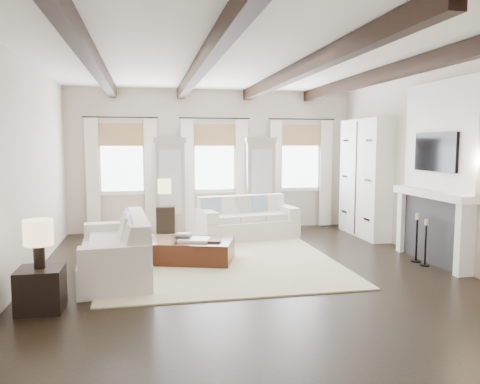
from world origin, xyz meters
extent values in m
plane|color=black|center=(0.00, 0.00, 0.00)|extent=(7.50, 7.50, 0.00)
cube|color=beige|center=(0.00, 3.75, 1.60)|extent=(6.50, 0.04, 3.20)
cube|color=beige|center=(0.00, -3.75, 1.60)|extent=(6.50, 0.04, 3.20)
cube|color=beige|center=(-3.25, 0.00, 1.60)|extent=(0.04, 7.50, 3.20)
cube|color=beige|center=(3.25, 0.00, 1.60)|extent=(0.04, 7.50, 3.20)
cube|color=white|center=(0.00, 0.00, 3.20)|extent=(6.50, 7.50, 0.04)
cube|color=black|center=(-2.20, 0.00, 3.08)|extent=(0.16, 7.40, 0.22)
cube|color=black|center=(-0.75, 0.00, 3.08)|extent=(0.16, 7.40, 0.22)
cube|color=black|center=(0.75, 0.00, 3.08)|extent=(0.16, 7.40, 0.22)
cube|color=black|center=(2.20, 0.00, 3.08)|extent=(0.16, 7.40, 0.22)
cube|color=white|center=(-2.05, 3.72, 1.65)|extent=(0.90, 0.03, 1.45)
cube|color=#A77F51|center=(-2.05, 3.66, 2.18)|extent=(0.94, 0.04, 0.50)
cube|color=white|center=(-2.67, 3.62, 1.27)|extent=(0.28, 0.08, 2.50)
cube|color=white|center=(-1.43, 3.62, 1.27)|extent=(0.28, 0.08, 2.50)
cylinder|color=black|center=(-2.05, 3.61, 2.55)|extent=(1.60, 0.02, 0.02)
cube|color=white|center=(0.00, 3.72, 1.65)|extent=(0.90, 0.03, 1.45)
cube|color=#A77F51|center=(0.00, 3.66, 2.18)|extent=(0.94, 0.04, 0.50)
cube|color=white|center=(-0.62, 3.62, 1.27)|extent=(0.28, 0.08, 2.50)
cube|color=white|center=(0.62, 3.62, 1.27)|extent=(0.28, 0.08, 2.50)
cylinder|color=black|center=(0.00, 3.61, 2.55)|extent=(1.60, 0.02, 0.02)
cube|color=white|center=(2.05, 3.72, 1.65)|extent=(0.90, 0.03, 1.45)
cube|color=#A77F51|center=(2.05, 3.66, 2.18)|extent=(0.94, 0.04, 0.50)
cube|color=white|center=(1.43, 3.62, 1.27)|extent=(0.28, 0.08, 2.50)
cube|color=white|center=(2.67, 3.62, 1.27)|extent=(0.28, 0.08, 2.50)
cylinder|color=black|center=(2.05, 3.61, 2.55)|extent=(1.60, 0.02, 0.02)
cube|color=gray|center=(-1.02, 3.53, 1.00)|extent=(0.64, 0.38, 2.00)
cube|color=#B2B7BA|center=(-1.02, 3.33, 1.15)|extent=(0.48, 0.02, 1.40)
cube|color=gray|center=(-1.02, 3.53, 2.06)|extent=(0.70, 0.42, 0.12)
cube|color=gray|center=(1.02, 3.53, 1.00)|extent=(0.64, 0.38, 2.00)
cube|color=#B2B7BA|center=(1.02, 3.33, 1.15)|extent=(0.48, 0.02, 1.40)
cube|color=gray|center=(1.02, 3.53, 2.06)|extent=(0.70, 0.42, 0.12)
cube|color=#242426|center=(3.16, 0.00, 0.55)|extent=(0.18, 1.50, 1.10)
cube|color=black|center=(3.13, 0.00, 0.40)|extent=(0.10, 0.90, 0.70)
cube|color=white|center=(3.12, -0.82, 0.55)|extent=(0.26, 0.14, 1.10)
cube|color=white|center=(3.12, 0.82, 0.55)|extent=(0.26, 0.14, 1.10)
cube|color=white|center=(3.09, 0.00, 1.16)|extent=(0.32, 1.90, 0.12)
cube|color=white|center=(3.20, 0.00, 2.10)|extent=(0.10, 1.90, 1.80)
cube|color=black|center=(3.13, 0.00, 1.85)|extent=(0.07, 1.10, 0.64)
cube|color=silver|center=(3.05, 2.35, 1.25)|extent=(0.40, 1.70, 2.50)
cube|color=black|center=(2.84, 2.35, 1.25)|extent=(0.01, 0.02, 2.40)
cube|color=beige|center=(-0.34, 1.22, 0.01)|extent=(3.79, 4.86, 0.02)
cube|color=white|center=(0.53, 2.57, 0.19)|extent=(2.16, 1.25, 0.39)
cube|color=white|center=(0.47, 2.92, 0.63)|extent=(1.95, 0.53, 0.49)
cube|color=white|center=(-0.35, 2.42, 0.51)|extent=(0.39, 0.90, 0.25)
cube|color=white|center=(1.41, 2.72, 0.51)|extent=(0.39, 0.90, 0.25)
cube|color=white|center=(-0.02, 2.43, 0.46)|extent=(0.63, 0.66, 0.14)
cube|color=white|center=(0.54, 2.52, 0.46)|extent=(0.63, 0.66, 0.14)
cube|color=white|center=(1.09, 2.61, 0.46)|extent=(0.63, 0.66, 0.14)
cube|color=#7695B2|center=(-0.22, 2.63, 0.66)|extent=(0.44, 0.28, 0.42)
cube|color=silver|center=(0.14, 2.69, 0.66)|extent=(0.44, 0.28, 0.42)
cube|color=beige|center=(0.50, 2.75, 0.66)|extent=(0.44, 0.28, 0.42)
cube|color=#7695B2|center=(0.86, 2.81, 0.66)|extent=(0.44, 0.28, 0.42)
cube|color=silver|center=(1.22, 2.88, 0.66)|extent=(0.44, 0.28, 0.42)
cube|color=white|center=(-2.04, 0.19, 0.20)|extent=(1.12, 2.19, 0.40)
cube|color=white|center=(-1.67, 0.21, 0.66)|extent=(0.38, 2.03, 0.51)
cube|color=white|center=(-2.11, 1.11, 0.54)|extent=(0.93, 0.33, 0.26)
cube|color=white|center=(-1.96, -0.74, 0.54)|extent=(0.93, 0.33, 0.26)
cube|color=white|center=(-2.13, 0.77, 0.48)|extent=(0.65, 0.61, 0.14)
cube|color=white|center=(-2.09, 0.18, 0.48)|extent=(0.65, 0.61, 0.14)
cube|color=white|center=(-2.04, -0.40, 0.48)|extent=(0.65, 0.61, 0.14)
cube|color=#7695B2|center=(-1.90, 0.96, 0.69)|extent=(0.25, 0.44, 0.44)
cube|color=silver|center=(-1.87, 0.58, 0.69)|extent=(0.25, 0.44, 0.44)
cube|color=beige|center=(-1.84, 0.20, 0.69)|extent=(0.25, 0.44, 0.44)
cube|color=#7695B2|center=(-1.81, -0.18, 0.69)|extent=(0.25, 0.44, 0.44)
cube|color=silver|center=(-1.78, -0.55, 0.69)|extent=(0.25, 0.44, 0.44)
cube|color=black|center=(-0.85, 0.85, 0.19)|extent=(1.63, 1.28, 0.37)
cube|color=white|center=(-0.77, 0.77, 0.39)|extent=(0.59, 0.51, 0.04)
cube|color=#262628|center=(-0.96, 0.84, 0.43)|extent=(0.31, 0.27, 0.04)
cube|color=beige|center=(-0.94, 0.90, 0.47)|extent=(0.26, 0.23, 0.03)
cube|color=#262628|center=(-0.48, 0.59, 0.39)|extent=(0.28, 0.24, 0.03)
cube|color=black|center=(-2.80, -1.11, 0.26)|extent=(0.52, 0.52, 0.52)
cylinder|color=black|center=(-2.80, -1.11, 0.66)|extent=(0.13, 0.13, 0.28)
cylinder|color=#F9D89E|center=(-2.80, -1.11, 0.95)|extent=(0.34, 0.34, 0.30)
cube|color=black|center=(-1.14, 3.44, 0.30)|extent=(0.40, 0.40, 0.60)
cylinder|color=black|center=(-1.14, 3.44, 0.75)|extent=(0.14, 0.14, 0.30)
cylinder|color=#F9D89E|center=(-1.14, 3.44, 1.06)|extent=(0.36, 0.36, 0.32)
cylinder|color=black|center=(2.90, -0.17, 0.01)|extent=(0.16, 0.16, 0.02)
cylinder|color=black|center=(2.90, -0.17, 0.34)|extent=(0.03, 0.03, 0.68)
cylinder|color=beige|center=(2.90, -0.17, 0.72)|extent=(0.06, 0.06, 0.10)
cylinder|color=black|center=(2.90, 0.09, 0.01)|extent=(0.17, 0.17, 0.02)
cylinder|color=black|center=(2.90, 0.09, 0.37)|extent=(0.03, 0.03, 0.73)
cylinder|color=beige|center=(2.90, 0.09, 0.77)|extent=(0.06, 0.06, 0.10)
camera|label=1|loc=(-1.54, -6.89, 2.00)|focal=35.00mm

